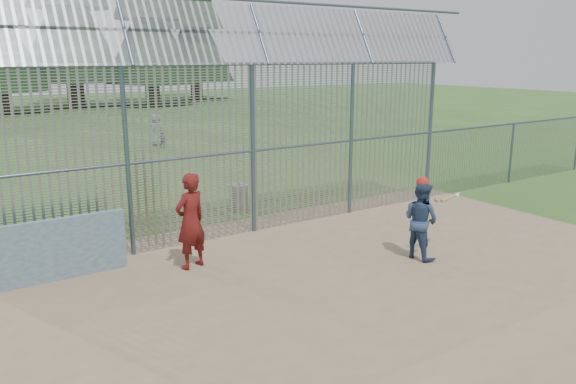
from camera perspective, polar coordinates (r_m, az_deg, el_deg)
ground at (r=11.05m, az=5.81°, el=-8.62°), size 120.00×120.00×0.00m
dirt_infield at (r=10.69m, az=7.52°, el=-9.39°), size 14.00×10.00×0.02m
dugout_wall at (r=11.50m, az=-22.23°, el=-5.40°), size 2.50×0.12×1.20m
batter at (r=12.04m, az=13.33°, el=-2.81°), size 0.69×0.85×1.64m
onlooker at (r=11.29m, az=-9.87°, el=-2.92°), size 0.81×0.65×1.94m
bg_kid_standing at (r=27.49m, az=-13.20°, el=6.14°), size 0.88×0.78×1.51m
bg_kid_seated at (r=26.57m, az=-12.59°, el=5.15°), size 0.51×0.37×0.81m
batting_gear at (r=11.95m, az=14.13°, el=0.57°), size 1.25×0.43×0.55m
trash_can at (r=15.55m, az=-5.05°, el=-0.53°), size 0.56×0.56×0.82m
backstop_fence at (r=14.17m, az=2.92°, el=6.27°), size 20.09×0.81×5.30m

